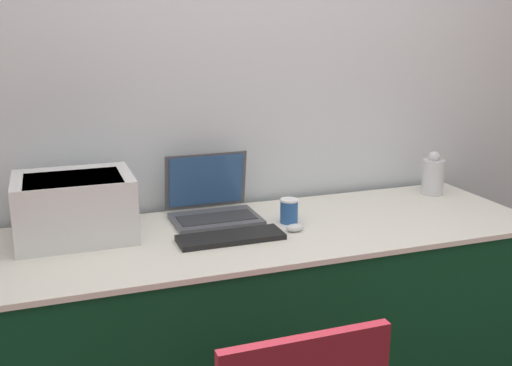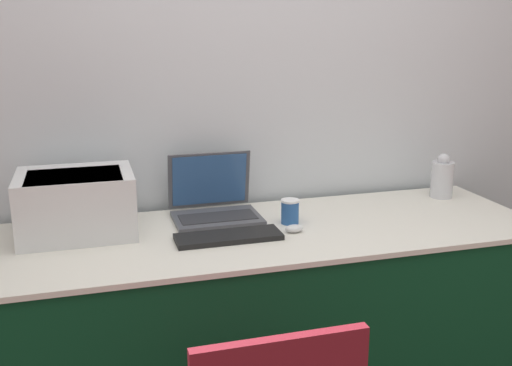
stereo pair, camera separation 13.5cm
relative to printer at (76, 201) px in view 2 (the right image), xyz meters
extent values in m
cube|color=silver|center=(0.72, 0.27, 0.38)|extent=(8.00, 0.05, 2.60)
cube|color=#0C381E|center=(0.72, -0.15, -0.53)|extent=(2.11, 0.70, 0.77)
cube|color=silver|center=(0.72, -0.15, -0.14)|extent=(2.13, 0.72, 0.02)
cube|color=silver|center=(0.00, 0.00, -0.01)|extent=(0.42, 0.34, 0.24)
cube|color=#51565B|center=(0.00, -0.03, 0.09)|extent=(0.34, 0.25, 0.04)
cube|color=#4C4C51|center=(0.54, 0.01, -0.12)|extent=(0.35, 0.24, 0.02)
cube|color=#2D2D30|center=(0.54, 0.00, -0.11)|extent=(0.31, 0.13, 0.00)
cube|color=#4C4C51|center=(0.54, 0.15, 0.01)|extent=(0.35, 0.05, 0.24)
cube|color=#2D5184|center=(0.54, 0.14, 0.01)|extent=(0.31, 0.04, 0.21)
cube|color=black|center=(0.53, -0.22, -0.12)|extent=(0.39, 0.13, 0.02)
cylinder|color=#285699|center=(0.81, -0.11, -0.08)|extent=(0.07, 0.07, 0.09)
cylinder|color=white|center=(0.81, -0.11, -0.03)|extent=(0.07, 0.07, 0.01)
ellipsoid|color=silver|center=(0.79, -0.21, -0.11)|extent=(0.07, 0.05, 0.03)
cylinder|color=silver|center=(1.61, 0.05, -0.05)|extent=(0.10, 0.10, 0.16)
sphere|color=silver|center=(1.61, 0.05, 0.05)|extent=(0.06, 0.06, 0.06)
camera|label=1|loc=(-0.08, -2.21, 0.65)|focal=42.00mm
camera|label=2|loc=(0.05, -2.25, 0.65)|focal=42.00mm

